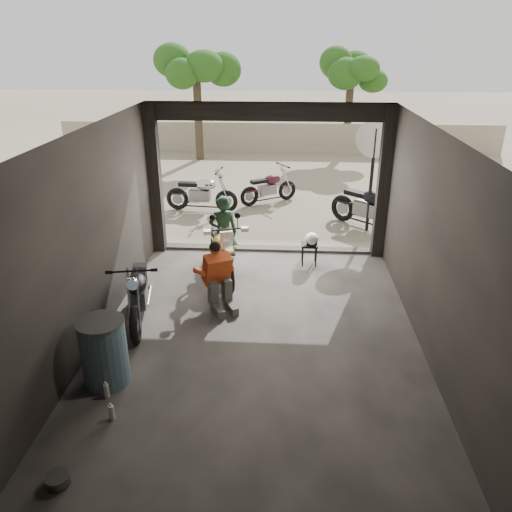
# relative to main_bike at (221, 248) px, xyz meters

# --- Properties ---
(ground) EXTENTS (80.00, 80.00, 0.00)m
(ground) POSITION_rel_main_bike_xyz_m (0.84, -2.11, -0.62)
(ground) COLOR #7A6D56
(ground) RESTS_ON ground
(garage) EXTENTS (7.00, 7.13, 3.20)m
(garage) POSITION_rel_main_bike_xyz_m (0.84, -1.57, 0.66)
(garage) COLOR #2D2B28
(garage) RESTS_ON ground
(boundary_wall) EXTENTS (18.00, 0.30, 1.20)m
(boundary_wall) POSITION_rel_main_bike_xyz_m (0.84, 11.89, -0.02)
(boundary_wall) COLOR gray
(boundary_wall) RESTS_ON ground
(tree_left) EXTENTS (2.20, 2.20, 5.60)m
(tree_left) POSITION_rel_main_bike_xyz_m (-2.16, 10.39, 3.37)
(tree_left) COLOR #382B1E
(tree_left) RESTS_ON ground
(tree_right) EXTENTS (2.20, 2.20, 5.00)m
(tree_right) POSITION_rel_main_bike_xyz_m (3.64, 11.89, 2.94)
(tree_right) COLOR #382B1E
(tree_right) RESTS_ON ground
(main_bike) EXTENTS (1.27, 2.00, 1.24)m
(main_bike) POSITION_rel_main_bike_xyz_m (0.00, 0.00, 0.00)
(main_bike) COLOR white
(main_bike) RESTS_ON ground
(left_bike) EXTENTS (1.01, 1.82, 1.16)m
(left_bike) POSITION_rel_main_bike_xyz_m (-1.16, -1.71, -0.04)
(left_bike) COLOR black
(left_bike) RESTS_ON ground
(outside_bike_a) EXTENTS (1.79, 0.88, 1.17)m
(outside_bike_a) POSITION_rel_main_bike_xyz_m (-1.06, 4.06, -0.03)
(outside_bike_a) COLOR black
(outside_bike_a) RESTS_ON ground
(outside_bike_b) EXTENTS (1.67, 1.39, 1.06)m
(outside_bike_b) POSITION_rel_main_bike_xyz_m (0.73, 4.91, -0.09)
(outside_bike_b) COLOR #49111E
(outside_bike_b) RESTS_ON ground
(outside_bike_c) EXTENTS (1.94, 1.87, 1.29)m
(outside_bike_c) POSITION_rel_main_bike_xyz_m (3.25, 2.97, 0.03)
(outside_bike_c) COLOR black
(outside_bike_c) RESTS_ON ground
(rider) EXTENTS (0.64, 0.50, 1.56)m
(rider) POSITION_rel_main_bike_xyz_m (-0.00, 0.38, 0.16)
(rider) COLOR #172E21
(rider) RESTS_ON ground
(mechanic) EXTENTS (0.90, 0.99, 1.16)m
(mechanic) POSITION_rel_main_bike_xyz_m (0.13, -1.26, -0.04)
(mechanic) COLOR #E04F1D
(mechanic) RESTS_ON ground
(stool) EXTENTS (0.33, 0.33, 0.46)m
(stool) POSITION_rel_main_bike_xyz_m (1.73, 0.71, -0.23)
(stool) COLOR black
(stool) RESTS_ON ground
(helmet) EXTENTS (0.35, 0.36, 0.26)m
(helmet) POSITION_rel_main_bike_xyz_m (1.77, 0.66, -0.02)
(helmet) COLOR white
(helmet) RESTS_ON stool
(oil_drum) EXTENTS (0.70, 0.70, 0.96)m
(oil_drum) POSITION_rel_main_bike_xyz_m (-1.16, -3.38, -0.14)
(oil_drum) COLOR #415D6D
(oil_drum) RESTS_ON ground
(sign_post) EXTENTS (0.90, 0.08, 2.69)m
(sign_post) POSITION_rel_main_bike_xyz_m (3.23, 2.82, 1.23)
(sign_post) COLOR black
(sign_post) RESTS_ON ground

